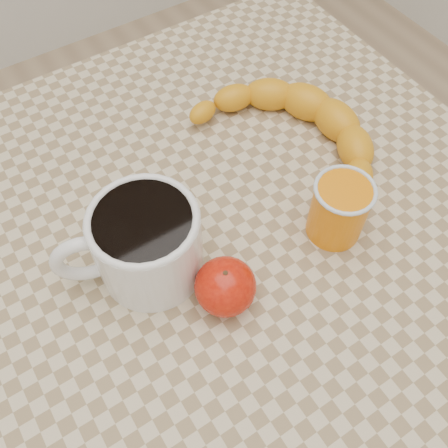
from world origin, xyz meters
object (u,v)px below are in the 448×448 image
table (224,266)px  coffee_mug (144,242)px  apple (225,286)px  banana (295,137)px  orange_juice_glass (339,209)px

table → coffee_mug: 0.17m
apple → banana: 0.25m
table → apple: apple is taller
table → banana: bearing=22.1°
apple → banana: (0.20, 0.14, -0.01)m
coffee_mug → banana: bearing=12.4°
table → coffee_mug: (-0.10, 0.01, 0.14)m
coffee_mug → orange_juice_glass: size_ratio=2.16×
coffee_mug → banana: 0.26m
coffee_mug → orange_juice_glass: (0.22, -0.08, -0.01)m
orange_juice_glass → banana: size_ratio=0.25×
table → orange_juice_glass: orange_juice_glass is taller
table → banana: banana is taller
table → orange_juice_glass: size_ratio=9.58×
orange_juice_glass → table: bearing=149.6°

